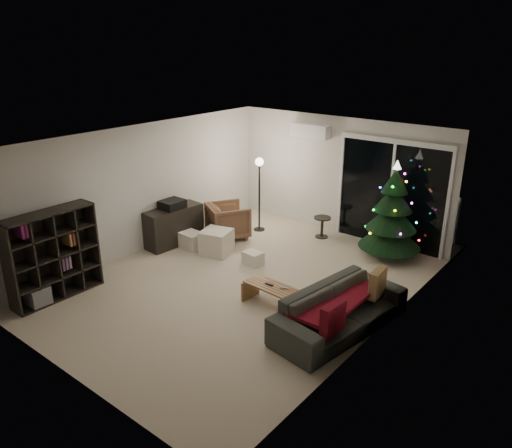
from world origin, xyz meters
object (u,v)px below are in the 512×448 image
at_px(bookshelf, 47,252).
at_px(christmas_tree, 392,210).
at_px(media_cabinet, 174,226).
at_px(sofa, 340,310).
at_px(coffee_table, 277,298).
at_px(armchair, 228,221).

bearing_deg(bookshelf, christmas_tree, 29.85).
distance_m(media_cabinet, christmas_tree, 4.36).
distance_m(sofa, coffee_table, 1.09).
bearing_deg(christmas_tree, armchair, -158.92).
xyz_separation_m(bookshelf, armchair, (0.63, 3.70, -0.37)).
relative_size(media_cabinet, sofa, 0.56).
distance_m(media_cabinet, sofa, 4.36).
relative_size(bookshelf, christmas_tree, 0.77).
xyz_separation_m(media_cabinet, sofa, (4.30, -0.71, -0.07)).
height_order(sofa, coffee_table, sofa).
bearing_deg(christmas_tree, bookshelf, -127.38).
distance_m(armchair, sofa, 4.03).
bearing_deg(sofa, coffee_table, 102.59).
xyz_separation_m(bookshelf, media_cabinet, (0.00, 2.73, -0.35)).
distance_m(media_cabinet, armchair, 1.16).
bearing_deg(media_cabinet, christmas_tree, 34.93).
xyz_separation_m(armchair, christmas_tree, (3.11, 1.20, 0.59)).
distance_m(armchair, christmas_tree, 3.38).
distance_m(bookshelf, coffee_table, 3.80).
height_order(armchair, christmas_tree, christmas_tree).
height_order(bookshelf, coffee_table, bookshelf).
xyz_separation_m(armchair, sofa, (3.67, -1.68, -0.05)).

